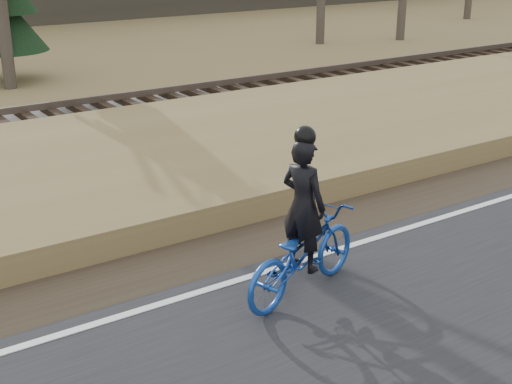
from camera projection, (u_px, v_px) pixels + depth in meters
shoulder at (497, 174)px, 13.48m from camera, size 120.00×1.60×0.04m
embankment at (387, 129)px, 15.74m from camera, size 120.00×5.00×0.44m
ballast at (285, 97)px, 18.70m from camera, size 120.00×3.00×0.45m
railroad at (285, 86)px, 18.59m from camera, size 120.00×2.40×0.29m
cyclist at (302, 243)px, 8.75m from camera, size 2.19×1.26×2.17m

